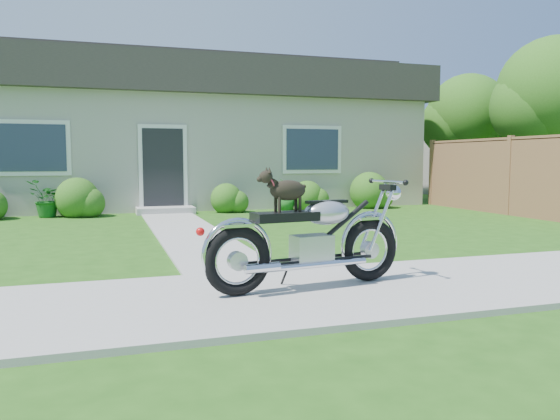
# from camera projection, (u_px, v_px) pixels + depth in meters

# --- Properties ---
(ground) EXTENTS (80.00, 80.00, 0.00)m
(ground) POSITION_uv_depth(u_px,v_px,m) (399.00, 287.00, 5.71)
(ground) COLOR #235114
(ground) RESTS_ON ground
(sidewalk) EXTENTS (24.00, 2.20, 0.04)m
(sidewalk) POSITION_uv_depth(u_px,v_px,m) (400.00, 285.00, 5.71)
(sidewalk) COLOR #9E9B93
(sidewalk) RESTS_ON ground
(walkway) EXTENTS (1.20, 8.00, 0.03)m
(walkway) POSITION_uv_depth(u_px,v_px,m) (187.00, 231.00, 9.99)
(walkway) COLOR #9E9B93
(walkway) RESTS_ON ground
(house) EXTENTS (12.60, 7.03, 4.50)m
(house) POSITION_uv_depth(u_px,v_px,m) (202.00, 133.00, 16.88)
(house) COLOR #AEA89D
(house) RESTS_ON ground
(fence) EXTENTS (0.12, 6.62, 1.90)m
(fence) POSITION_uv_depth(u_px,v_px,m) (510.00, 176.00, 13.00)
(fence) COLOR #996D44
(fence) RESTS_ON ground
(tree_near) EXTENTS (3.05, 3.05, 4.67)m
(tree_near) POSITION_uv_depth(u_px,v_px,m) (559.00, 98.00, 14.87)
(tree_near) COLOR #3D2B1C
(tree_near) RESTS_ON ground
(tree_far) EXTENTS (2.74, 2.69, 4.13)m
(tree_far) POSITION_uv_depth(u_px,v_px,m) (472.00, 119.00, 17.94)
(tree_far) COLOR #3D2B1C
(tree_far) RESTS_ON ground
(shrub_row) EXTENTS (10.60, 1.07, 1.07)m
(shrub_row) POSITION_uv_depth(u_px,v_px,m) (206.00, 197.00, 13.57)
(shrub_row) COLOR #2F6019
(shrub_row) RESTS_ON ground
(potted_plant_left) EXTENTS (0.99, 1.02, 0.86)m
(potted_plant_left) POSITION_uv_depth(u_px,v_px,m) (46.00, 199.00, 12.49)
(potted_plant_left) COLOR #165518
(potted_plant_left) RESTS_ON ground
(potted_plant_right) EXTENTS (0.50, 0.50, 0.81)m
(potted_plant_right) POSITION_uv_depth(u_px,v_px,m) (287.00, 195.00, 14.27)
(potted_plant_right) COLOR #1A5F1B
(potted_plant_right) RESTS_ON ground
(motorcycle_with_dog) EXTENTS (2.22, 0.65, 1.19)m
(motorcycle_with_dog) POSITION_uv_depth(u_px,v_px,m) (311.00, 237.00, 5.47)
(motorcycle_with_dog) COLOR black
(motorcycle_with_dog) RESTS_ON sidewalk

